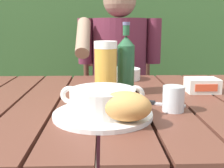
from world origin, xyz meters
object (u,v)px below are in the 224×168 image
soup_bowl (103,100)px  butter_tub (202,85)px  serving_plate (103,114)px  beer_glass (106,68)px  chair_near_diner (118,105)px  beer_bottle (126,63)px  table_knife (154,103)px  bread_roll (126,106)px  water_glass_small (173,99)px  diner_bowl (124,74)px  person_eating (119,71)px

soup_bowl → butter_tub: size_ratio=1.95×
serving_plate → beer_glass: bearing=87.4°
chair_near_diner → beer_glass: size_ratio=4.82×
beer_bottle → table_knife: bearing=-68.6°
table_knife → beer_bottle: bearing=111.4°
bread_roll → water_glass_small: bread_roll is taller
beer_glass → beer_bottle: beer_bottle is taller
beer_bottle → diner_bowl: beer_bottle is taller
beer_glass → water_glass_small: size_ratio=2.59×
soup_bowl → water_glass_small: (0.21, 0.04, -0.01)m
beer_bottle → person_eating: bearing=89.0°
water_glass_small → butter_tub: water_glass_small is taller
person_eating → table_knife: size_ratio=7.87×
person_eating → bread_roll: 0.95m
chair_near_diner → water_glass_small: size_ratio=12.45×
beer_glass → bread_roll: bearing=-81.5°
butter_tub → table_knife: (-0.21, -0.16, -0.02)m
beer_bottle → butter_tub: 0.30m
table_knife → diner_bowl: 0.43m
serving_plate → chair_near_diner: bearing=84.7°
bread_roll → butter_tub: (0.31, 0.34, -0.02)m
beer_glass → butter_tub: beer_glass is taller
person_eating → diner_bowl: bearing=-89.5°
chair_near_diner → serving_plate: size_ratio=3.38×
chair_near_diner → serving_plate: chair_near_diner is taller
chair_near_diner → soup_bowl: 1.13m
chair_near_diner → bread_roll: chair_near_diner is taller
water_glass_small → butter_tub: size_ratio=0.63×
chair_near_diner → beer_glass: 0.91m
serving_plate → beer_bottle: size_ratio=1.06×
bread_roll → table_knife: (0.10, 0.18, -0.04)m
bread_roll → diner_bowl: size_ratio=1.05×
chair_near_diner → beer_glass: bearing=-96.1°
water_glass_small → diner_bowl: (-0.11, 0.49, -0.01)m
person_eating → soup_bowl: person_eating is taller
chair_near_diner → bread_roll: bearing=-92.1°
beer_bottle → beer_glass: bearing=-142.7°
table_knife → chair_near_diner: bearing=93.7°
chair_near_diner → water_glass_small: (0.11, -1.03, 0.32)m
person_eating → beer_glass: bearing=-97.8°
bread_roll → diner_bowl: (0.04, 0.61, -0.02)m
bread_roll → water_glass_small: 0.18m
chair_near_diner → diner_bowl: (-0.00, -0.54, 0.31)m
soup_bowl → bread_roll: 0.09m
soup_bowl → beer_bottle: 0.32m
diner_bowl → beer_glass: bearing=-107.1°
soup_bowl → table_knife: bearing=35.2°
serving_plate → soup_bowl: bearing=-116.6°
table_knife → diner_bowl: diner_bowl is taller
water_glass_small → table_knife: size_ratio=0.47×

